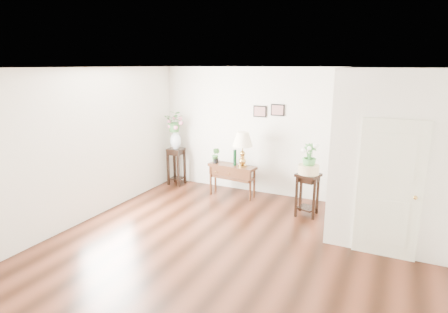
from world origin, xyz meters
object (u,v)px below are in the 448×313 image
Objects in this scene: plant_stand_a at (176,166)px; plant_stand_b at (307,195)px; console_table at (232,180)px; table_lamp at (243,150)px.

plant_stand_b is at bearing -9.74° from plant_stand_a.
console_table is 1.28× the size of plant_stand_b.
plant_stand_a is at bearing 179.74° from console_table.
table_lamp is at bearing -6.04° from plant_stand_a.
plant_stand_b is at bearing -5.51° from console_table.
plant_stand_a is (-1.57, 0.19, 0.09)m from console_table.
plant_stand_b is at bearing -14.07° from table_lamp.
console_table is 1.79m from plant_stand_b.
plant_stand_b is (1.75, -0.38, 0.06)m from console_table.
plant_stand_a is at bearing 170.26° from plant_stand_b.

